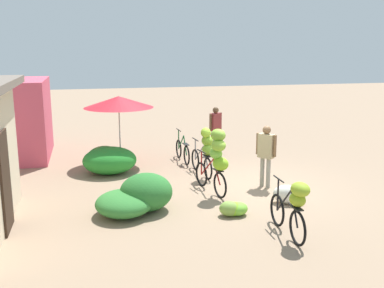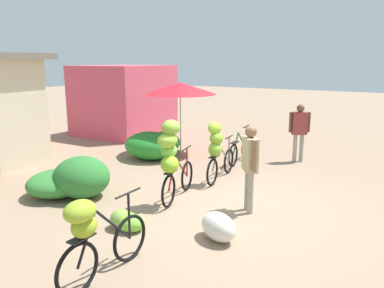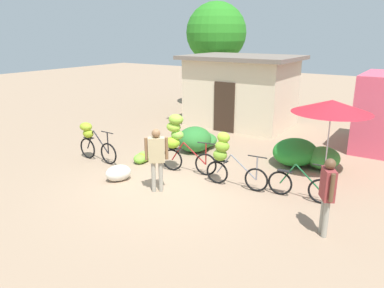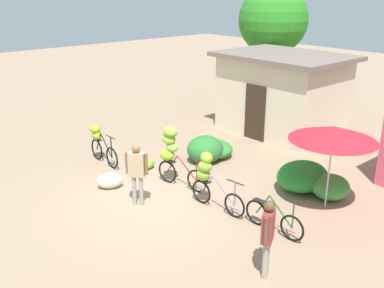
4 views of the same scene
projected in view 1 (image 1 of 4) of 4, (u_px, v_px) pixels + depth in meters
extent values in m
plane|color=#987C63|center=(248.00, 187.00, 11.72)|extent=(60.00, 60.00, 0.00)
cube|color=#332319|center=(5.00, 182.00, 8.79)|extent=(0.90, 0.06, 2.00)
cube|color=#D44C65|center=(4.00, 119.00, 14.59)|extent=(3.20, 2.80, 2.57)
ellipsoid|color=#357F35|center=(124.00, 203.00, 9.72)|extent=(1.32, 1.25, 0.53)
ellipsoid|color=#2D752F|center=(146.00, 192.00, 9.97)|extent=(1.10, 1.18, 0.85)
ellipsoid|color=#26842B|center=(110.00, 160.00, 12.90)|extent=(1.30, 1.54, 0.78)
ellipsoid|color=#3A8C36|center=(105.00, 157.00, 13.66)|extent=(0.96, 1.04, 0.64)
cylinder|color=beige|center=(120.00, 132.00, 13.80)|extent=(0.04, 0.04, 2.06)
cone|color=red|center=(119.00, 102.00, 13.61)|extent=(2.12, 2.12, 0.35)
torus|color=black|center=(277.00, 210.00, 9.12)|extent=(0.67, 0.07, 0.67)
torus|color=black|center=(298.00, 228.00, 8.21)|extent=(0.67, 0.07, 0.67)
cylinder|color=black|center=(294.00, 209.00, 8.31)|extent=(0.37, 0.05, 0.65)
cylinder|color=black|center=(284.00, 200.00, 8.76)|extent=(0.64, 0.05, 0.65)
cylinder|color=black|center=(279.00, 179.00, 8.98)|extent=(0.50, 0.04, 0.03)
cylinder|color=black|center=(278.00, 195.00, 9.05)|extent=(0.04, 0.04, 0.66)
cube|color=black|center=(296.00, 208.00, 8.23)|extent=(0.36, 0.15, 0.02)
ellipsoid|color=#8FAC25|center=(297.00, 199.00, 8.23)|extent=(0.38, 0.32, 0.27)
ellipsoid|color=#94B32A|center=(300.00, 189.00, 8.12)|extent=(0.42, 0.34, 0.26)
torus|color=black|center=(201.00, 174.00, 11.74)|extent=(0.64, 0.17, 0.64)
torus|color=black|center=(220.00, 185.00, 10.82)|extent=(0.64, 0.17, 0.64)
cylinder|color=maroon|center=(217.00, 172.00, 10.92)|extent=(0.39, 0.11, 0.59)
cylinder|color=maroon|center=(207.00, 167.00, 11.38)|extent=(0.69, 0.17, 0.59)
cylinder|color=black|center=(202.00, 151.00, 11.61)|extent=(0.50, 0.12, 0.03)
cylinder|color=maroon|center=(201.00, 163.00, 11.67)|extent=(0.04, 0.04, 0.62)
cube|color=black|center=(218.00, 170.00, 10.83)|extent=(0.38, 0.21, 0.02)
ellipsoid|color=#88BF26|center=(221.00, 164.00, 10.74)|extent=(0.54, 0.50, 0.33)
ellipsoid|color=#7FC241|center=(216.00, 154.00, 10.78)|extent=(0.42, 0.36, 0.27)
ellipsoid|color=#8AB935|center=(219.00, 145.00, 10.64)|extent=(0.46, 0.38, 0.28)
ellipsoid|color=#7BAB32|center=(218.00, 135.00, 10.68)|extent=(0.47, 0.40, 0.29)
torus|color=black|center=(195.00, 159.00, 13.34)|extent=(0.62, 0.10, 0.62)
torus|color=black|center=(208.00, 169.00, 12.34)|extent=(0.62, 0.10, 0.62)
cylinder|color=slate|center=(206.00, 157.00, 12.46)|extent=(0.41, 0.07, 0.57)
cylinder|color=slate|center=(199.00, 153.00, 12.96)|extent=(0.73, 0.10, 0.58)
cylinder|color=black|center=(195.00, 139.00, 13.21)|extent=(0.50, 0.07, 0.03)
cylinder|color=slate|center=(195.00, 149.00, 13.28)|extent=(0.04, 0.04, 0.61)
cube|color=black|center=(207.00, 156.00, 12.37)|extent=(0.37, 0.17, 0.02)
ellipsoid|color=#75A52F|center=(208.00, 150.00, 12.32)|extent=(0.44, 0.39, 0.32)
ellipsoid|color=#78A62A|center=(207.00, 141.00, 12.33)|extent=(0.45, 0.41, 0.29)
ellipsoid|color=#91C330|center=(206.00, 133.00, 12.27)|extent=(0.38, 0.33, 0.28)
torus|color=black|center=(179.00, 149.00, 14.78)|extent=(0.62, 0.08, 0.61)
torus|color=black|center=(187.00, 155.00, 13.86)|extent=(0.62, 0.08, 0.61)
cylinder|color=#19592D|center=(185.00, 146.00, 13.96)|extent=(0.37, 0.05, 0.58)
cylinder|color=#19592D|center=(181.00, 142.00, 14.42)|extent=(0.66, 0.07, 0.58)
cylinder|color=black|center=(179.00, 130.00, 14.64)|extent=(0.50, 0.05, 0.03)
cylinder|color=#19592D|center=(179.00, 139.00, 14.71)|extent=(0.04, 0.04, 0.63)
cube|color=black|center=(186.00, 144.00, 13.88)|extent=(0.37, 0.16, 0.02)
ellipsoid|color=#7DA441|center=(229.00, 209.00, 9.68)|extent=(0.49, 0.54, 0.33)
ellipsoid|color=#77C439|center=(238.00, 209.00, 9.73)|extent=(0.54, 0.58, 0.29)
ellipsoid|color=#7EC325|center=(233.00, 209.00, 9.71)|extent=(0.43, 0.49, 0.30)
ellipsoid|color=silver|center=(288.00, 194.00, 10.45)|extent=(0.72, 0.83, 0.44)
cylinder|color=gray|center=(214.00, 142.00, 15.41)|extent=(0.11, 0.11, 0.77)
cylinder|color=gray|center=(217.00, 141.00, 15.53)|extent=(0.11, 0.11, 0.77)
cube|color=maroon|center=(216.00, 122.00, 15.33)|extent=(0.37, 0.45, 0.61)
cylinder|color=brown|center=(210.00, 122.00, 15.15)|extent=(0.08, 0.08, 0.55)
cylinder|color=brown|center=(221.00, 120.00, 15.49)|extent=(0.08, 0.08, 0.55)
sphere|color=brown|center=(216.00, 110.00, 15.24)|extent=(0.21, 0.21, 0.21)
cylinder|color=gray|center=(262.00, 172.00, 11.72)|extent=(0.11, 0.11, 0.79)
cylinder|color=gray|center=(268.00, 173.00, 11.61)|extent=(0.11, 0.11, 0.79)
cube|color=tan|center=(266.00, 146.00, 11.52)|extent=(0.44, 0.41, 0.62)
cylinder|color=brown|center=(258.00, 143.00, 11.66)|extent=(0.08, 0.08, 0.56)
cylinder|color=brown|center=(275.00, 146.00, 11.36)|extent=(0.08, 0.08, 0.56)
sphere|color=brown|center=(267.00, 130.00, 11.43)|extent=(0.21, 0.21, 0.21)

